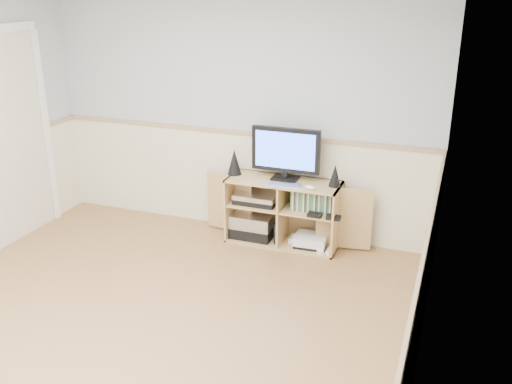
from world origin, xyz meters
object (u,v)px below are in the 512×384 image
at_px(game_consoles, 310,241).
at_px(keyboard, 284,185).
at_px(media_cabinet, 285,210).
at_px(monitor, 286,152).

bearing_deg(game_consoles, keyboard, -151.08).
xyz_separation_m(media_cabinet, keyboard, (0.05, -0.19, 0.32)).
xyz_separation_m(media_cabinet, monitor, (0.00, -0.00, 0.60)).
height_order(media_cabinet, monitor, monitor).
xyz_separation_m(keyboard, game_consoles, (0.23, 0.13, -0.59)).
bearing_deg(game_consoles, media_cabinet, 167.32).
xyz_separation_m(media_cabinet, game_consoles, (0.28, -0.06, -0.26)).
xyz_separation_m(monitor, keyboard, (0.05, -0.19, -0.27)).
height_order(media_cabinet, game_consoles, media_cabinet).
height_order(monitor, game_consoles, monitor).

